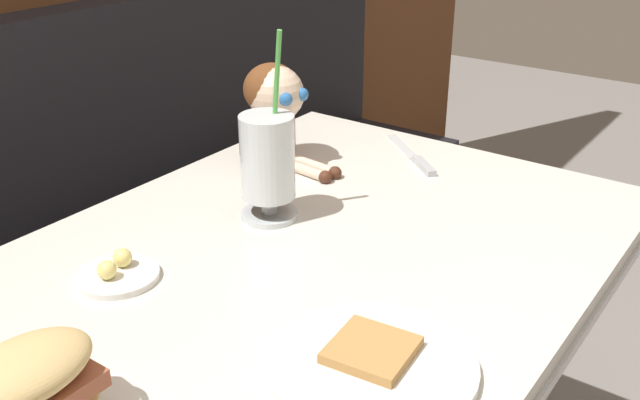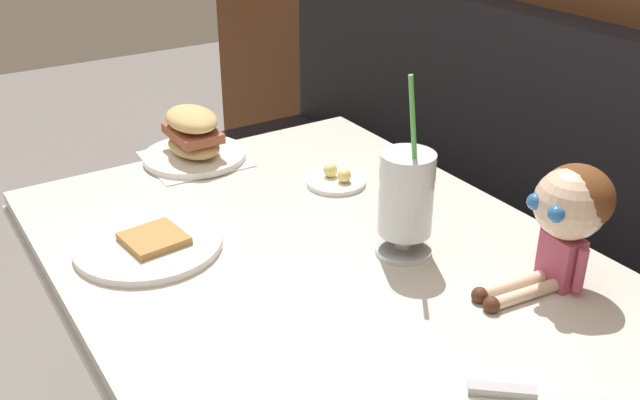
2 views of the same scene
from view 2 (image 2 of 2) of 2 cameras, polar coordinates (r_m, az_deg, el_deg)
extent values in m
cube|color=black|center=(1.84, 16.45, -13.04)|extent=(2.60, 0.48, 0.45)
cube|color=black|center=(1.72, 22.88, 2.59)|extent=(2.60, 0.10, 0.55)
cube|color=silver|center=(1.21, 0.42, -5.26)|extent=(1.10, 0.80, 0.03)
cube|color=#B7BABF|center=(1.23, 0.41, -6.17)|extent=(1.11, 0.81, 0.02)
cylinder|color=white|center=(1.27, -13.33, -3.42)|extent=(0.25, 0.25, 0.01)
cube|color=#B78447|center=(1.25, -12.92, -2.98)|extent=(0.10, 0.10, 0.01)
cylinder|color=silver|center=(1.23, 6.53, -3.89)|extent=(0.10, 0.10, 0.01)
cylinder|color=silver|center=(1.22, 6.58, -3.08)|extent=(0.03, 0.03, 0.03)
cylinder|color=silver|center=(1.18, 6.80, 0.50)|extent=(0.09, 0.09, 0.14)
cylinder|color=pink|center=(1.18, 6.78, 0.19)|extent=(0.08, 0.08, 0.13)
cylinder|color=#51B74C|center=(1.12, 7.39, 4.47)|extent=(0.01, 0.03, 0.22)
cube|color=white|center=(1.59, -9.80, 3.19)|extent=(0.21, 0.21, 0.00)
cylinder|color=white|center=(1.59, -9.82, 3.45)|extent=(0.22, 0.22, 0.01)
ellipsoid|color=tan|center=(1.58, -9.89, 4.27)|extent=(0.15, 0.10, 0.04)
cube|color=#995138|center=(1.57, -9.97, 5.21)|extent=(0.14, 0.09, 0.02)
ellipsoid|color=tan|center=(1.56, -10.06, 6.30)|extent=(0.15, 0.10, 0.04)
cylinder|color=white|center=(1.46, 1.25, 1.44)|extent=(0.12, 0.12, 0.01)
sphere|color=#F4E07A|center=(1.46, 0.82, 2.35)|extent=(0.03, 0.03, 0.03)
sphere|color=#F4E07A|center=(1.44, 1.91, 1.93)|extent=(0.03, 0.03, 0.03)
cube|color=#B2B5BA|center=(0.97, 14.11, -14.31)|extent=(0.07, 0.08, 0.01)
cube|color=#B74C6B|center=(1.18, 18.39, -4.47)|extent=(0.07, 0.05, 0.08)
sphere|color=beige|center=(1.14, 19.09, -0.26)|extent=(0.11, 0.11, 0.11)
ellipsoid|color=brown|center=(1.14, 19.58, 0.22)|extent=(0.12, 0.12, 0.10)
sphere|color=#2D6BB2|center=(1.12, 16.57, -0.12)|extent=(0.03, 0.03, 0.03)
sphere|color=#2D6BB2|center=(1.09, 18.08, -1.06)|extent=(0.03, 0.03, 0.03)
cylinder|color=beige|center=(1.16, 14.80, -6.51)|extent=(0.03, 0.12, 0.02)
cylinder|color=beige|center=(1.14, 15.70, -7.18)|extent=(0.03, 0.12, 0.02)
sphere|color=#4C2819|center=(1.12, 12.44, -7.33)|extent=(0.03, 0.03, 0.03)
sphere|color=#4C2819|center=(1.11, 13.32, -8.04)|extent=(0.03, 0.03, 0.03)
cylinder|color=#B74C6B|center=(1.20, 17.11, -3.41)|extent=(0.02, 0.02, 0.07)
cylinder|color=#B74C6B|center=(1.16, 19.80, -5.20)|extent=(0.02, 0.02, 0.07)
camera|label=1|loc=(1.65, -35.73, 19.44)|focal=40.72mm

